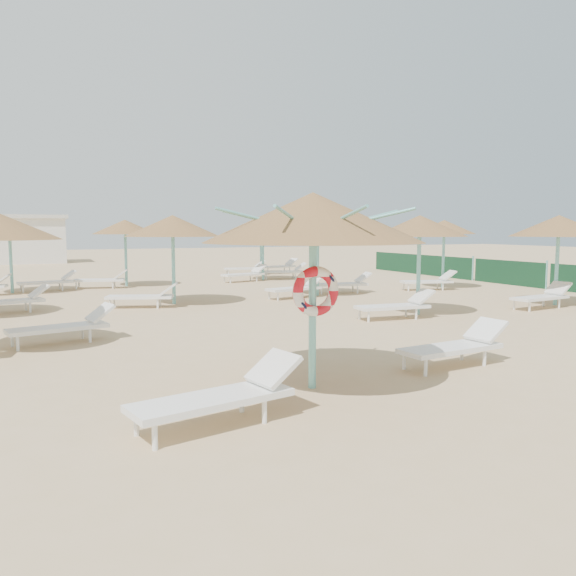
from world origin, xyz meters
name	(u,v)px	position (x,y,z in m)	size (l,w,h in m)	color
ground	(320,380)	(0.00, 0.00, 0.00)	(120.00, 120.00, 0.00)	tan
main_palapa	(313,219)	(-0.28, -0.30, 2.44)	(3.14, 3.14, 2.81)	#6DBEBB
lounger_main_a	(223,395)	(-1.94, -1.25, 0.36)	(2.17, 1.05, 0.76)	white
lounger_main_b	(456,345)	(2.52, -0.12, 0.35)	(2.07, 0.80, 0.73)	white
palapa_field	(228,229)	(2.09, 10.78, 2.30)	(19.78, 17.76, 2.72)	#6DBEBB
service_hut	(1,239)	(-6.00, 35.00, 1.64)	(8.40, 4.40, 3.25)	silver
windbreak_fence	(509,273)	(14.00, 9.96, 0.50)	(0.08, 19.84, 1.10)	#1B5129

